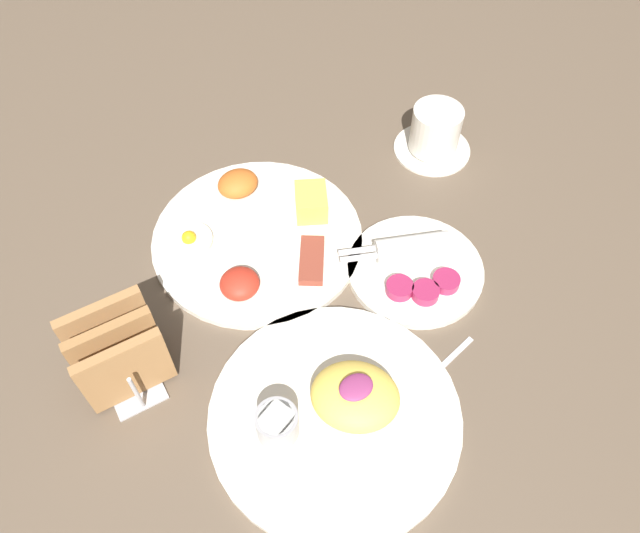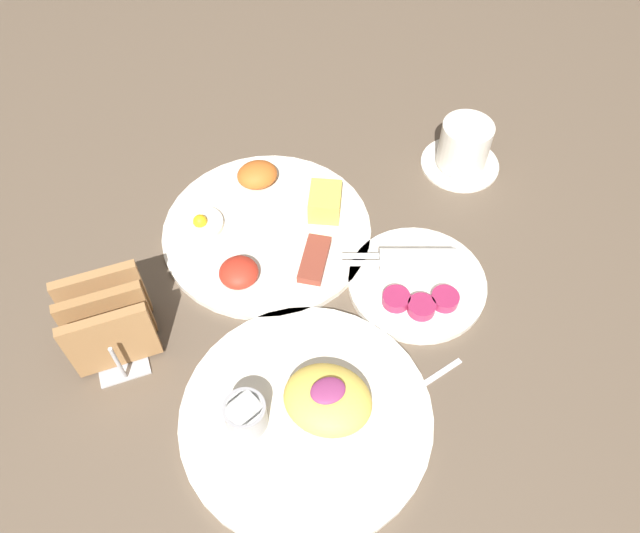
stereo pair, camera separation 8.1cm
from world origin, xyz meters
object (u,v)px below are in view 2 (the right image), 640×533
at_px(plate_condiments, 417,280).
at_px(plate_foreground, 307,411).
at_px(coffee_cup, 464,148).
at_px(toast_rack, 108,321).
at_px(plate_breakfast, 267,227).

relative_size(plate_condiments, plate_foreground, 0.63).
height_order(plate_foreground, coffee_cup, coffee_cup).
bearing_deg(plate_foreground, plate_condiments, 32.15).
xyz_separation_m(toast_rack, coffee_cup, (0.55, 0.13, -0.01)).
xyz_separation_m(plate_foreground, toast_rack, (-0.19, 0.18, 0.03)).
xyz_separation_m(plate_foreground, coffee_cup, (0.36, 0.31, 0.02)).
xyz_separation_m(plate_breakfast, plate_foreground, (-0.04, -0.28, 0.00)).
bearing_deg(plate_foreground, coffee_cup, 40.43).
distance_m(toast_rack, coffee_cup, 0.56).
relative_size(toast_rack, coffee_cup, 0.97).
bearing_deg(plate_breakfast, coffee_cup, 4.35).
relative_size(plate_condiments, toast_rack, 1.58).
distance_m(plate_foreground, coffee_cup, 0.47).
height_order(plate_condiments, toast_rack, toast_rack).
bearing_deg(plate_breakfast, toast_rack, -154.97).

